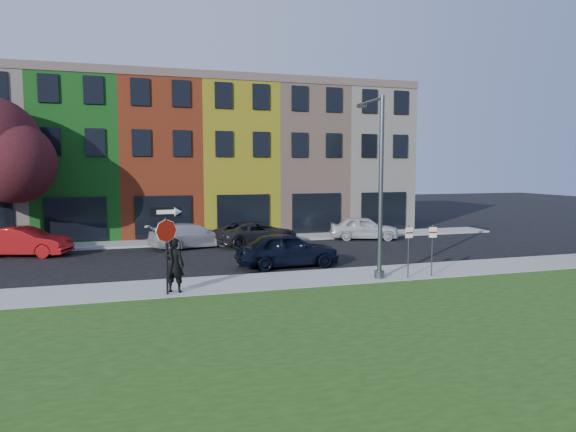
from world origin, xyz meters
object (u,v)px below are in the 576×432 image
object	(u,v)px
man	(174,265)
street_lamp	(378,187)
stop_sign	(166,232)
sedan_near	(287,249)

from	to	relation	value
man	street_lamp	xyz separation A→B (m)	(8.04, 0.23, 2.65)
stop_sign	street_lamp	distance (m)	8.45
sedan_near	street_lamp	bearing A→B (deg)	-144.40
sedan_near	street_lamp	xyz separation A→B (m)	(2.68, -3.69, 2.95)
stop_sign	sedan_near	bearing A→B (deg)	31.58
man	sedan_near	xyz separation A→B (m)	(5.36, 3.92, -0.30)
man	sedan_near	bearing A→B (deg)	-120.56
stop_sign	sedan_near	world-z (taller)	stop_sign
stop_sign	street_lamp	world-z (taller)	street_lamp
stop_sign	street_lamp	size ratio (longest dim) A/B	0.43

